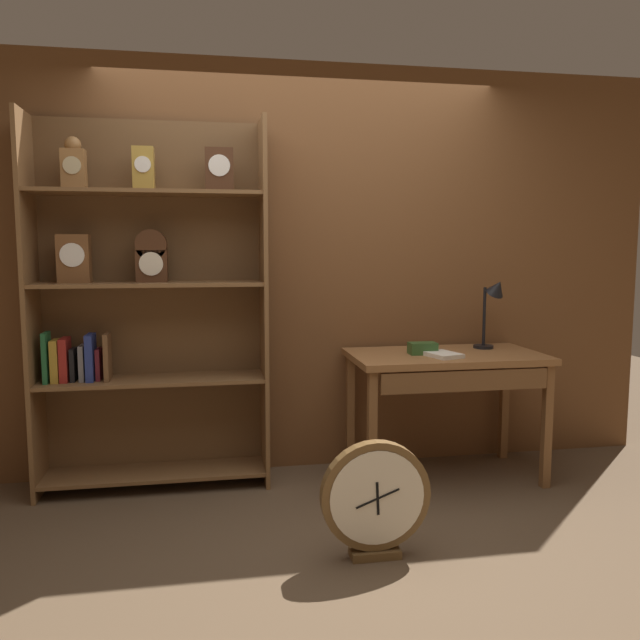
% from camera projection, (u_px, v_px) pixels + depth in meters
% --- Properties ---
extents(ground_plane, '(10.00, 10.00, 0.00)m').
position_uv_depth(ground_plane, '(343.00, 554.00, 3.00)').
color(ground_plane, brown).
extents(back_wood_panel, '(4.80, 0.05, 2.60)m').
position_uv_depth(back_wood_panel, '(302.00, 270.00, 4.09)').
color(back_wood_panel, brown).
rests_on(back_wood_panel, ground).
extents(bookshelf, '(1.35, 0.35, 2.20)m').
position_uv_depth(bookshelf, '(144.00, 304.00, 3.75)').
color(bookshelf, brown).
rests_on(bookshelf, ground).
extents(workbench, '(1.18, 0.66, 0.79)m').
position_uv_depth(workbench, '(447.00, 370.00, 3.91)').
color(workbench, brown).
rests_on(workbench, ground).
extents(desk_lamp, '(0.20, 0.20, 0.47)m').
position_uv_depth(desk_lamp, '(493.00, 302.00, 4.05)').
color(desk_lamp, black).
rests_on(desk_lamp, workbench).
extents(toolbox_small, '(0.17, 0.10, 0.07)m').
position_uv_depth(toolbox_small, '(423.00, 348.00, 3.88)').
color(toolbox_small, '#2D5123').
rests_on(toolbox_small, workbench).
extents(open_repair_manual, '(0.22, 0.26, 0.02)m').
position_uv_depth(open_repair_manual, '(443.00, 355.00, 3.79)').
color(open_repair_manual, silver).
rests_on(open_repair_manual, workbench).
extents(round_clock_large, '(0.52, 0.11, 0.56)m').
position_uv_depth(round_clock_large, '(376.00, 499.00, 2.94)').
color(round_clock_large, brown).
rests_on(round_clock_large, ground).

